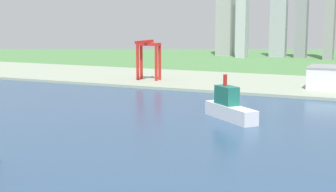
{
  "coord_description": "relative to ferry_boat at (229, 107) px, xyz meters",
  "views": [
    {
      "loc": [
        94.97,
        19.21,
        64.84
      ],
      "look_at": [
        12.18,
        204.21,
        32.61
      ],
      "focal_mm": 53.76,
      "sensor_mm": 36.0,
      "label": 1
    }
  ],
  "objects": [
    {
      "name": "industrial_pier",
      "position": [
        -2.72,
        169.42,
        -6.49
      ],
      "size": [
        840.0,
        140.0,
        2.5
      ],
      "primitive_type": "cube",
      "color": "#9AA790",
      "rests_on": "ground"
    },
    {
      "name": "distant_skyline",
      "position": [
        -28.02,
        498.45,
        56.14
      ],
      "size": [
        356.11,
        59.33,
        158.88
      ],
      "color": "#9F9FA0",
      "rests_on": "ground"
    },
    {
      "name": "water_bay",
      "position": [
        -2.72,
        -80.58,
        -7.66
      ],
      "size": [
        840.0,
        360.0,
        0.15
      ],
      "primitive_type": "cube",
      "color": "#2D4C70",
      "rests_on": "ground"
    },
    {
      "name": "port_crane_red",
      "position": [
        -127.08,
        140.57,
        22.65
      ],
      "size": [
        22.74,
        35.64,
        39.4
      ],
      "color": "red",
      "rests_on": "industrial_pier"
    },
    {
      "name": "ground_plane",
      "position": [
        -2.72,
        -20.58,
        -7.74
      ],
      "size": [
        2400.0,
        2400.0,
        0.0
      ],
      "primitive_type": "plane",
      "color": "#51864A"
    },
    {
      "name": "ferry_boat",
      "position": [
        0.0,
        0.0,
        0.0
      ],
      "size": [
        42.34,
        38.5,
        28.05
      ],
      "color": "white",
      "rests_on": "water_bay"
    }
  ]
}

